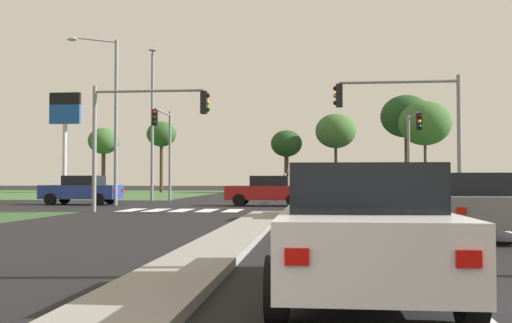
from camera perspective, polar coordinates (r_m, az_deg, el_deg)
ground_plane at (r=31.24m, az=2.39°, el=-4.26°), size 200.00×200.00×0.00m
grass_verge_far_left at (r=62.03m, az=-20.40°, el=-2.91°), size 35.00×35.00×0.01m
median_island_near at (r=12.37m, az=-2.91°, el=-7.77°), size 1.20×22.00×0.14m
median_island_far at (r=56.20m, az=3.91°, el=-3.08°), size 1.20×36.00×0.14m
lane_dash_near at (r=6.80m, az=20.18°, el=-13.19°), size 0.14×2.00×0.01m
lane_dash_second at (r=12.64m, az=13.35°, el=-7.89°), size 0.14×2.00×0.01m
lane_dash_third at (r=18.58m, az=10.91°, el=-5.93°), size 0.14×2.00×0.01m
lane_dash_fourth at (r=24.55m, az=9.66°, el=-4.91°), size 0.14×2.00×0.01m
lane_dash_fifth at (r=30.53m, az=8.90°, el=-4.29°), size 0.14×2.00×0.01m
stop_bar_near at (r=24.27m, az=10.42°, el=-4.94°), size 6.40×0.50×0.01m
crosswalk_bar_near at (r=27.27m, az=-11.87°, el=-4.58°), size 0.70×2.80×0.01m
crosswalk_bar_second at (r=26.95m, az=-9.53°, el=-4.63°), size 0.70×2.80×0.01m
crosswalk_bar_third at (r=26.67m, az=-7.14°, el=-4.67°), size 0.70×2.80×0.01m
crosswalk_bar_fourth at (r=26.44m, az=-4.70°, el=-4.70°), size 0.70×2.80×0.01m
crosswalk_bar_fifth at (r=26.25m, az=-2.23°, el=-4.73°), size 0.70×2.80×0.01m
car_black_near at (r=20.73m, az=6.89°, el=-3.31°), size 1.94×4.46×1.57m
car_beige_second at (r=64.63m, az=2.15°, el=-2.24°), size 2.08×4.59×1.62m
car_white_third at (r=7.14m, az=10.01°, el=-6.37°), size 2.01×4.56×1.54m
car_grey_fourth at (r=15.15m, az=19.77°, el=-3.87°), size 2.03×4.42×1.52m
car_blue_fifth at (r=33.94m, az=-16.38°, el=-2.63°), size 4.21×2.06×1.59m
car_red_sixth at (r=31.08m, az=1.12°, el=-2.80°), size 4.30×1.98×1.57m
car_navy_seventh at (r=30.03m, az=21.02°, el=-2.69°), size 4.46×2.08×1.60m
traffic_signal_near_right at (r=24.99m, az=14.72°, el=4.10°), size 5.14×0.32×5.61m
traffic_signal_far_right at (r=36.78m, az=14.78°, el=1.93°), size 0.32×4.16×5.40m
traffic_signal_far_left at (r=37.67m, az=-8.76°, el=2.19°), size 0.32×4.00×5.81m
traffic_signal_near_left at (r=25.81m, az=-11.29°, el=3.58°), size 5.11×0.32×5.39m
street_lamp_second at (r=32.76m, az=-13.69°, el=4.67°), size 2.30×1.55×8.88m
street_lamp_third at (r=39.39m, az=-9.92°, el=4.12°), size 0.91×2.11×9.68m
pedestrian_at_median at (r=40.09m, az=2.79°, el=-2.08°), size 0.34×0.34×1.66m
fuel_price_totem at (r=35.92m, az=-17.86°, el=3.61°), size 1.80×0.24×6.38m
treeline_near at (r=66.51m, az=-14.41°, el=1.86°), size 3.35×3.35×7.00m
treeline_second at (r=65.15m, az=-9.06°, el=2.54°), size 3.21×3.21×7.68m
treeline_third at (r=63.94m, az=2.94°, el=1.66°), size 3.36×3.36×6.70m
treeline_fourth at (r=62.59m, az=7.65°, el=2.90°), size 4.24×4.24×8.26m
treeline_fifth at (r=66.01m, az=15.91°, el=3.54°), size 5.58×5.58×9.78m
treeline_sixth at (r=68.66m, az=14.18°, el=4.21°), size 5.59×5.59×10.85m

